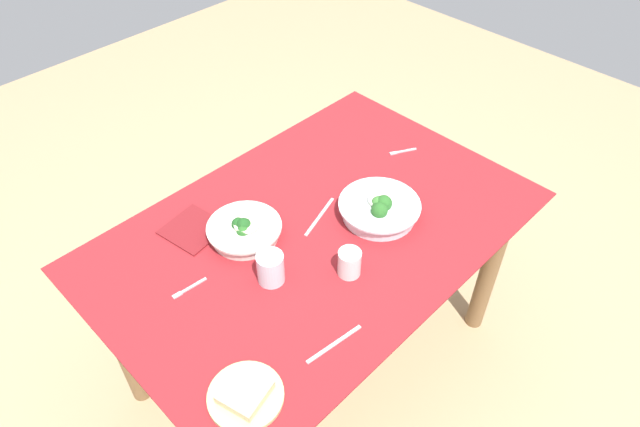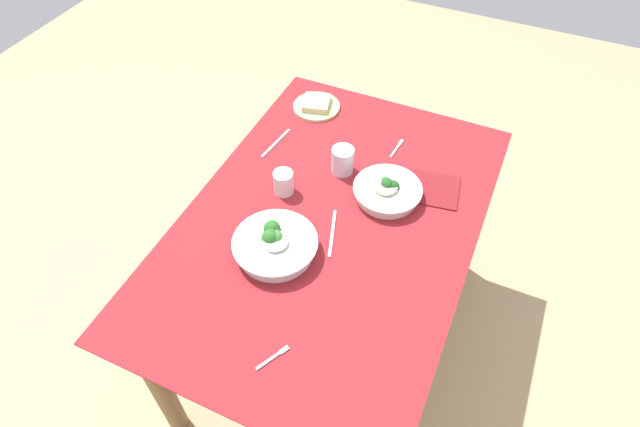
% 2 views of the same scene
% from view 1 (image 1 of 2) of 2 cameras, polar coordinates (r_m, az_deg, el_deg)
% --- Properties ---
extents(ground_plane, '(6.00, 6.00, 0.00)m').
position_cam_1_polar(ground_plane, '(2.40, -0.33, -14.01)').
color(ground_plane, tan).
extents(dining_table, '(1.40, 0.93, 0.74)m').
position_cam_1_polar(dining_table, '(1.90, -0.41, -3.91)').
color(dining_table, maroon).
rests_on(dining_table, ground_plane).
extents(broccoli_bowl_far, '(0.27, 0.27, 0.09)m').
position_cam_1_polar(broccoli_bowl_far, '(1.85, 5.97, 0.47)').
color(broccoli_bowl_far, white).
rests_on(broccoli_bowl_far, dining_table).
extents(broccoli_bowl_near, '(0.24, 0.24, 0.08)m').
position_cam_1_polar(broccoli_bowl_near, '(1.79, -7.59, -1.68)').
color(broccoli_bowl_near, silver).
rests_on(broccoli_bowl_near, dining_table).
extents(bread_side_plate, '(0.19, 0.19, 0.04)m').
position_cam_1_polar(bread_side_plate, '(1.47, -7.49, -17.54)').
color(bread_side_plate, '#B7D684').
rests_on(bread_side_plate, dining_table).
extents(water_glass_center, '(0.07, 0.07, 0.09)m').
position_cam_1_polar(water_glass_center, '(1.67, 2.97, -4.96)').
color(water_glass_center, silver).
rests_on(water_glass_center, dining_table).
extents(water_glass_side, '(0.08, 0.08, 0.10)m').
position_cam_1_polar(water_glass_side, '(1.65, -4.98, -5.46)').
color(water_glass_side, silver).
rests_on(water_glass_side, dining_table).
extents(fork_by_far_bowl, '(0.11, 0.02, 0.00)m').
position_cam_1_polar(fork_by_far_bowl, '(1.70, -13.08, -7.37)').
color(fork_by_far_bowl, '#B7B7BC').
rests_on(fork_by_far_bowl, dining_table).
extents(fork_by_near_bowl, '(0.10, 0.06, 0.00)m').
position_cam_1_polar(fork_by_near_bowl, '(2.14, 8.20, 6.17)').
color(fork_by_near_bowl, '#B7B7BC').
rests_on(fork_by_near_bowl, dining_table).
extents(table_knife_left, '(0.19, 0.07, 0.00)m').
position_cam_1_polar(table_knife_left, '(1.86, -0.04, -0.31)').
color(table_knife_left, '#B7B7BC').
rests_on(table_knife_left, dining_table).
extents(table_knife_right, '(0.18, 0.03, 0.00)m').
position_cam_1_polar(table_knife_right, '(1.54, 1.43, -12.95)').
color(table_knife_right, '#B7B7BC').
rests_on(table_knife_right, dining_table).
extents(napkin_folded_upper, '(0.19, 0.19, 0.01)m').
position_cam_1_polar(napkin_folded_upper, '(1.86, -12.59, -1.53)').
color(napkin_folded_upper, maroon).
rests_on(napkin_folded_upper, dining_table).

